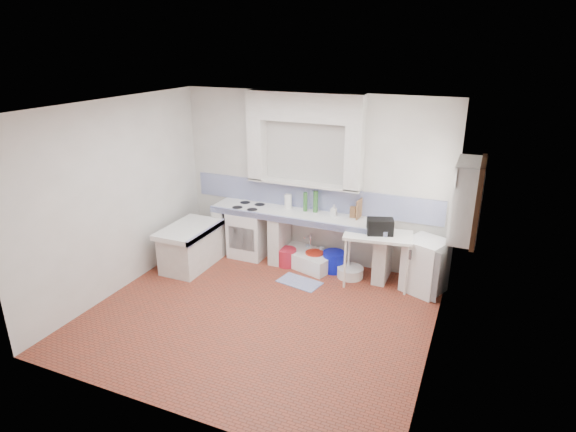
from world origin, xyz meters
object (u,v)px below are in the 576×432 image
at_px(stove, 249,232).
at_px(sink, 306,259).
at_px(side_table, 377,259).
at_px(fridge, 425,266).

relative_size(stove, sink, 0.90).
xyz_separation_m(side_table, fridge, (0.71, 0.09, -0.01)).
bearing_deg(side_table, sink, 162.83).
relative_size(stove, fridge, 1.05).
bearing_deg(fridge, side_table, -150.50).
height_order(stove, sink, stove).
height_order(sink, side_table, side_table).
relative_size(sink, side_table, 0.95).
height_order(stove, fridge, stove).
xyz_separation_m(stove, fridge, (2.98, -0.12, -0.02)).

